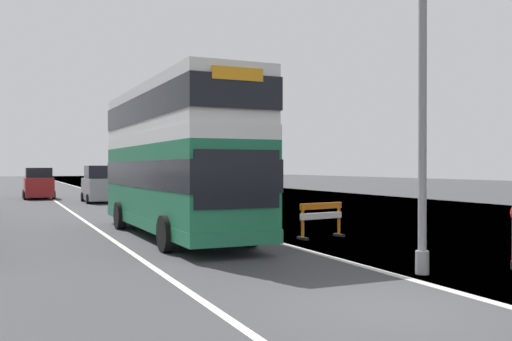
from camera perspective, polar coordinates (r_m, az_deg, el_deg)
The scene contains 6 objects.
ground at distance 10.23m, azimuth 15.86°, elevation -12.94°, with size 140.00×280.00×0.10m.
double_decker_bus at distance 19.15m, azimuth -8.04°, elevation 1.33°, with size 2.86×10.90×4.93m.
lamppost_foreground at distance 12.91m, azimuth 16.20°, elevation 7.70°, with size 0.29×0.70×8.37m.
roadworks_barrier at distance 18.73m, azimuth 6.49°, elevation -4.49°, with size 1.73×0.74×1.13m.
car_oncoming_near at distance 38.41m, azimuth -15.32°, elevation -1.42°, with size 1.93×4.29×2.37m.
car_receding_mid at distance 44.13m, azimuth -20.78°, elevation -1.27°, with size 2.09×4.10×2.22m.
Camera 1 is at (-5.82, -7.56, 2.31)m, focal length 40.28 mm.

